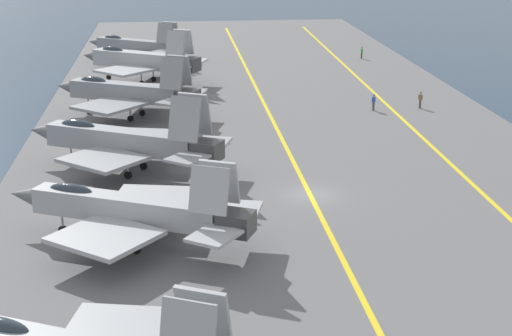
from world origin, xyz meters
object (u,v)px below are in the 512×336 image
object	(u,v)px
parked_jet_third	(132,209)
crew_brown_vest	(420,99)
parked_jet_fourth	(125,141)
parked_jet_sixth	(140,60)
parked_jet_fifth	(128,92)
crew_blue_vest	(374,102)
crew_green_vest	(362,52)
parked_jet_seventh	(137,46)

from	to	relation	value
parked_jet_third	crew_brown_vest	distance (m)	43.38
parked_jet_fourth	parked_jet_sixth	size ratio (longest dim) A/B	1.06
parked_jet_fifth	parked_jet_sixth	size ratio (longest dim) A/B	1.00
crew_blue_vest	crew_green_vest	world-z (taller)	crew_blue_vest
parked_jet_sixth	crew_brown_vest	size ratio (longest dim) A/B	8.88
parked_jet_third	parked_jet_sixth	size ratio (longest dim) A/B	1.04
crew_blue_vest	parked_jet_third	bearing A→B (deg)	144.02
parked_jet_third	crew_green_vest	size ratio (longest dim) A/B	9.43
parked_jet_seventh	crew_brown_vest	xyz separation A→B (m)	(-30.19, -30.53, -1.24)
parked_jet_fifth	parked_jet_sixth	world-z (taller)	parked_jet_sixth
parked_jet_seventh	crew_green_vest	xyz separation A→B (m)	(-0.97, -31.25, -1.26)
crew_blue_vest	crew_green_vest	xyz separation A→B (m)	(29.68, -5.84, -0.00)
parked_jet_fifth	parked_jet_sixth	distance (m)	16.93
parked_jet_seventh	crew_green_vest	bearing A→B (deg)	-91.78
parked_jet_fourth	crew_green_vest	size ratio (longest dim) A/B	9.65
parked_jet_third	crew_blue_vest	size ratio (longest dim) A/B	9.42
parked_jet_seventh	parked_jet_sixth	bearing A→B (deg)	-175.95
parked_jet_sixth	crew_blue_vest	xyz separation A→B (m)	(-16.53, -24.41, -1.81)
crew_blue_vest	crew_brown_vest	distance (m)	5.14
parked_jet_third	crew_green_vest	distance (m)	68.45
parked_jet_fourth	crew_brown_vest	world-z (taller)	parked_jet_fourth
parked_jet_fourth	crew_blue_vest	size ratio (longest dim) A/B	9.64
parked_jet_sixth	crew_brown_vest	bearing A→B (deg)	-118.55
crew_blue_vest	parked_jet_sixth	bearing A→B (deg)	55.90
parked_jet_sixth	crew_blue_vest	bearing A→B (deg)	-124.10
parked_jet_fourth	parked_jet_seventh	xyz separation A→B (m)	(48.53, 0.92, -0.44)
crew_blue_vest	parked_jet_fourth	bearing A→B (deg)	126.13
parked_jet_fifth	crew_green_vest	size ratio (longest dim) A/B	9.05
parked_jet_fourth	crew_brown_vest	bearing A→B (deg)	-58.23
crew_brown_vest	crew_green_vest	bearing A→B (deg)	-1.41
parked_jet_third	parked_jet_fourth	size ratio (longest dim) A/B	0.98
parked_jet_seventh	crew_green_vest	size ratio (longest dim) A/B	8.62
parked_jet_seventh	crew_blue_vest	bearing A→B (deg)	-140.34
parked_jet_fourth	crew_green_vest	bearing A→B (deg)	-32.53
parked_jet_third	parked_jet_seventh	distance (m)	62.89
parked_jet_fifth	parked_jet_sixth	bearing A→B (deg)	-2.21
crew_brown_vest	crew_blue_vest	bearing A→B (deg)	95.12
parked_jet_fourth	parked_jet_sixth	distance (m)	34.41
crew_brown_vest	crew_green_vest	world-z (taller)	crew_brown_vest
parked_jet_third	crew_blue_vest	world-z (taller)	parked_jet_third
parked_jet_fifth	parked_jet_seventh	size ratio (longest dim) A/B	1.05
parked_jet_fourth	parked_jet_seventh	bearing A→B (deg)	1.08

